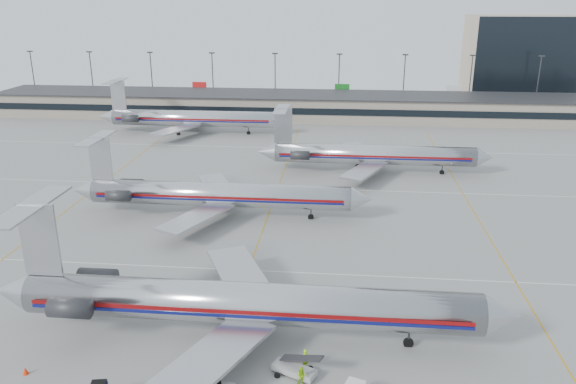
# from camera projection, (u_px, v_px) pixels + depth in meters

# --- Properties ---
(ground) EXTENTS (260.00, 260.00, 0.00)m
(ground) POSITION_uv_depth(u_px,v_px,m) (232.00, 317.00, 55.45)
(ground) COLOR gray
(ground) RESTS_ON ground
(apron_markings) EXTENTS (160.00, 0.15, 0.02)m
(apron_markings) POSITION_uv_depth(u_px,v_px,m) (248.00, 270.00, 64.85)
(apron_markings) COLOR silver
(apron_markings) RESTS_ON ground
(terminal) EXTENTS (162.00, 17.00, 6.25)m
(terminal) POSITION_uv_depth(u_px,v_px,m) (303.00, 106.00, 146.55)
(terminal) COLOR gray
(terminal) RESTS_ON ground
(light_mast_row) EXTENTS (163.60, 0.40, 15.28)m
(light_mast_row) POSITION_uv_depth(u_px,v_px,m) (307.00, 78.00, 157.96)
(light_mast_row) COLOR #38383D
(light_mast_row) RESTS_ON ground
(distant_building) EXTENTS (30.00, 20.00, 25.00)m
(distant_building) POSITION_uv_depth(u_px,v_px,m) (519.00, 60.00, 166.04)
(distant_building) COLOR tan
(distant_building) RESTS_ON ground
(jet_foreground) EXTENTS (48.36, 28.47, 12.66)m
(jet_foreground) POSITION_uv_depth(u_px,v_px,m) (238.00, 302.00, 50.93)
(jet_foreground) COLOR silver
(jet_foreground) RESTS_ON ground
(jet_second_row) EXTENTS (43.50, 25.61, 11.39)m
(jet_second_row) POSITION_uv_depth(u_px,v_px,m) (214.00, 194.00, 80.07)
(jet_second_row) COLOR silver
(jet_second_row) RESTS_ON ground
(jet_third_row) EXTENTS (41.86, 25.75, 11.45)m
(jet_third_row) POSITION_uv_depth(u_px,v_px,m) (369.00, 154.00, 100.35)
(jet_third_row) COLOR silver
(jet_third_row) RESTS_ON ground
(jet_back_row) EXTENTS (44.42, 27.32, 12.15)m
(jet_back_row) POSITION_uv_depth(u_px,v_px,m) (189.00, 118.00, 129.53)
(jet_back_row) COLOR silver
(jet_back_row) RESTS_ON ground
(belt_loader) EXTENTS (4.52, 2.75, 2.33)m
(belt_loader) POSITION_uv_depth(u_px,v_px,m) (295.00, 368.00, 46.70)
(belt_loader) COLOR #A6A6A6
(belt_loader) RESTS_ON ground
(ramp_worker_near) EXTENTS (0.76, 0.71, 1.74)m
(ramp_worker_near) POSITION_uv_depth(u_px,v_px,m) (306.00, 359.00, 47.53)
(ramp_worker_near) COLOR #ABEA16
(ramp_worker_near) RESTS_ON ground
(ramp_worker_far) EXTENTS (0.82, 0.65, 1.63)m
(ramp_worker_far) POSITION_uv_depth(u_px,v_px,m) (302.00, 376.00, 45.43)
(ramp_worker_far) COLOR #A0DE14
(ramp_worker_far) RESTS_ON ground
(cone_left) EXTENTS (0.56, 0.56, 0.67)m
(cone_left) POSITION_uv_depth(u_px,v_px,m) (25.00, 371.00, 46.86)
(cone_left) COLOR #F92C08
(cone_left) RESTS_ON ground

